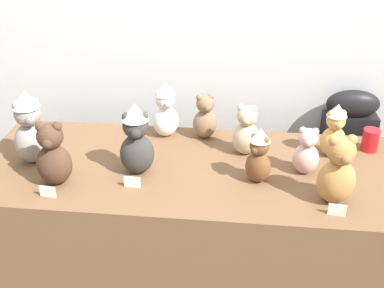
{
  "coord_description": "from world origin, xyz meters",
  "views": [
    {
      "loc": [
        0.21,
        -1.67,
        1.95
      ],
      "look_at": [
        0.0,
        0.25,
        0.88
      ],
      "focal_mm": 46.05,
      "sensor_mm": 36.0,
      "label": 1
    }
  ],
  "objects_px": {
    "teddy_bear_snow": "(165,110)",
    "teddy_bear_ash": "(30,128)",
    "instrument_case": "(342,168)",
    "teddy_bear_sand": "(246,131)",
    "teddy_bear_blush": "(306,152)",
    "teddy_bear_charcoal": "(136,140)",
    "teddy_bear_cocoa": "(53,156)",
    "teddy_bear_chestnut": "(259,156)",
    "display_table": "(192,232)",
    "teddy_bear_honey": "(334,131)",
    "party_cup_red": "(370,140)",
    "teddy_bear_mocha": "(205,117)",
    "teddy_bear_caramel": "(338,172)"
  },
  "relations": [
    {
      "from": "teddy_bear_chestnut",
      "to": "teddy_bear_honey",
      "type": "height_order",
      "value": "teddy_bear_honey"
    },
    {
      "from": "instrument_case",
      "to": "teddy_bear_cocoa",
      "type": "height_order",
      "value": "teddy_bear_cocoa"
    },
    {
      "from": "teddy_bear_ash",
      "to": "teddy_bear_cocoa",
      "type": "distance_m",
      "value": 0.24
    },
    {
      "from": "display_table",
      "to": "teddy_bear_caramel",
      "type": "height_order",
      "value": "teddy_bear_caramel"
    },
    {
      "from": "teddy_bear_cocoa",
      "to": "teddy_bear_mocha",
      "type": "bearing_deg",
      "value": 32.94
    },
    {
      "from": "display_table",
      "to": "teddy_bear_sand",
      "type": "distance_m",
      "value": 0.57
    },
    {
      "from": "display_table",
      "to": "teddy_bear_snow",
      "type": "bearing_deg",
      "value": 119.39
    },
    {
      "from": "teddy_bear_snow",
      "to": "teddy_bear_honey",
      "type": "bearing_deg",
      "value": -33.99
    },
    {
      "from": "instrument_case",
      "to": "teddy_bear_blush",
      "type": "distance_m",
      "value": 0.7
    },
    {
      "from": "party_cup_red",
      "to": "display_table",
      "type": "bearing_deg",
      "value": -163.5
    },
    {
      "from": "teddy_bear_snow",
      "to": "teddy_bear_mocha",
      "type": "xyz_separation_m",
      "value": [
        0.2,
        0.0,
        -0.03
      ]
    },
    {
      "from": "teddy_bear_caramel",
      "to": "party_cup_red",
      "type": "distance_m",
      "value": 0.52
    },
    {
      "from": "teddy_bear_honey",
      "to": "display_table",
      "type": "bearing_deg",
      "value": -175.65
    },
    {
      "from": "display_table",
      "to": "teddy_bear_honey",
      "type": "bearing_deg",
      "value": 15.25
    },
    {
      "from": "teddy_bear_charcoal",
      "to": "teddy_bear_chestnut",
      "type": "bearing_deg",
      "value": -12.77
    },
    {
      "from": "display_table",
      "to": "teddy_bear_charcoal",
      "type": "bearing_deg",
      "value": -163.57
    },
    {
      "from": "teddy_bear_snow",
      "to": "teddy_bear_charcoal",
      "type": "bearing_deg",
      "value": -126.95
    },
    {
      "from": "teddy_bear_sand",
      "to": "display_table",
      "type": "bearing_deg",
      "value": -141.39
    },
    {
      "from": "teddy_bear_blush",
      "to": "teddy_bear_honey",
      "type": "distance_m",
      "value": 0.22
    },
    {
      "from": "teddy_bear_snow",
      "to": "party_cup_red",
      "type": "relative_size",
      "value": 2.64
    },
    {
      "from": "teddy_bear_cocoa",
      "to": "teddy_bear_chestnut",
      "type": "height_order",
      "value": "teddy_bear_cocoa"
    },
    {
      "from": "teddy_bear_blush",
      "to": "teddy_bear_sand",
      "type": "relative_size",
      "value": 0.89
    },
    {
      "from": "teddy_bear_snow",
      "to": "party_cup_red",
      "type": "distance_m",
      "value": 1.01
    },
    {
      "from": "teddy_bear_blush",
      "to": "teddy_bear_sand",
      "type": "height_order",
      "value": "teddy_bear_sand"
    },
    {
      "from": "teddy_bear_mocha",
      "to": "instrument_case",
      "type": "bearing_deg",
      "value": -3.2
    },
    {
      "from": "teddy_bear_sand",
      "to": "teddy_bear_chestnut",
      "type": "bearing_deg",
      "value": -70.79
    },
    {
      "from": "party_cup_red",
      "to": "teddy_bear_ash",
      "type": "bearing_deg",
      "value": -170.14
    },
    {
      "from": "teddy_bear_blush",
      "to": "teddy_bear_charcoal",
      "type": "distance_m",
      "value": 0.75
    },
    {
      "from": "teddy_bear_snow",
      "to": "teddy_bear_cocoa",
      "type": "xyz_separation_m",
      "value": [
        -0.41,
        -0.49,
        -0.0
      ]
    },
    {
      "from": "teddy_bear_mocha",
      "to": "teddy_bear_sand",
      "type": "relative_size",
      "value": 0.94
    },
    {
      "from": "instrument_case",
      "to": "teddy_bear_caramel",
      "type": "xyz_separation_m",
      "value": [
        -0.19,
        -0.73,
        0.42
      ]
    },
    {
      "from": "teddy_bear_charcoal",
      "to": "teddy_bear_honey",
      "type": "xyz_separation_m",
      "value": [
        0.89,
        0.25,
        -0.03
      ]
    },
    {
      "from": "teddy_bear_snow",
      "to": "teddy_bear_sand",
      "type": "xyz_separation_m",
      "value": [
        0.41,
        -0.14,
        -0.02
      ]
    },
    {
      "from": "display_table",
      "to": "teddy_bear_honey",
      "type": "xyz_separation_m",
      "value": [
        0.65,
        0.18,
        0.51
      ]
    },
    {
      "from": "teddy_bear_mocha",
      "to": "party_cup_red",
      "type": "bearing_deg",
      "value": -23.0
    },
    {
      "from": "teddy_bear_blush",
      "to": "party_cup_red",
      "type": "height_order",
      "value": "teddy_bear_blush"
    },
    {
      "from": "teddy_bear_ash",
      "to": "instrument_case",
      "type": "bearing_deg",
      "value": -14.2
    },
    {
      "from": "teddy_bear_ash",
      "to": "teddy_bear_caramel",
      "type": "xyz_separation_m",
      "value": [
        1.34,
        -0.18,
        -0.03
      ]
    },
    {
      "from": "teddy_bear_cocoa",
      "to": "teddy_bear_sand",
      "type": "xyz_separation_m",
      "value": [
        0.81,
        0.35,
        -0.02
      ]
    },
    {
      "from": "teddy_bear_charcoal",
      "to": "teddy_bear_sand",
      "type": "xyz_separation_m",
      "value": [
        0.48,
        0.22,
        -0.05
      ]
    },
    {
      "from": "teddy_bear_charcoal",
      "to": "teddy_bear_honey",
      "type": "relative_size",
      "value": 1.26
    },
    {
      "from": "instrument_case",
      "to": "teddy_bear_sand",
      "type": "xyz_separation_m",
      "value": [
        -0.56,
        -0.37,
        0.4
      ]
    },
    {
      "from": "teddy_bear_snow",
      "to": "teddy_bear_ash",
      "type": "bearing_deg",
      "value": -176.64
    },
    {
      "from": "teddy_bear_honey",
      "to": "party_cup_red",
      "type": "relative_size",
      "value": 2.43
    },
    {
      "from": "teddy_bear_ash",
      "to": "teddy_bear_caramel",
      "type": "distance_m",
      "value": 1.36
    },
    {
      "from": "teddy_bear_mocha",
      "to": "teddy_bear_honey",
      "type": "height_order",
      "value": "teddy_bear_honey"
    },
    {
      "from": "instrument_case",
      "to": "teddy_bear_snow",
      "type": "height_order",
      "value": "teddy_bear_snow"
    },
    {
      "from": "teddy_bear_mocha",
      "to": "teddy_bear_chestnut",
      "type": "height_order",
      "value": "teddy_bear_chestnut"
    },
    {
      "from": "instrument_case",
      "to": "teddy_bear_blush",
      "type": "height_order",
      "value": "teddy_bear_blush"
    },
    {
      "from": "teddy_bear_mocha",
      "to": "teddy_bear_caramel",
      "type": "distance_m",
      "value": 0.76
    }
  ]
}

